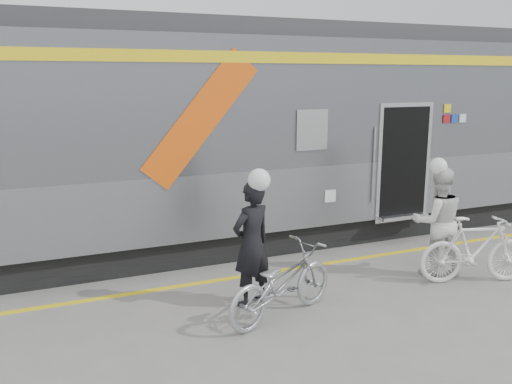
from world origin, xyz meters
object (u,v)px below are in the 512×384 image
man (252,244)px  bicycle_left (282,283)px  woman (437,222)px  bicycle_right (476,250)px

man → bicycle_left: size_ratio=0.95×
man → bicycle_left: man is taller
man → bicycle_left: bearing=89.4°
bicycle_left → woman: 3.07m
man → bicycle_right: size_ratio=1.01×
bicycle_left → woman: size_ratio=1.06×
bicycle_left → bicycle_right: 3.31m
woman → bicycle_right: woman is taller
bicycle_right → woman: bearing=46.9°
woman → bicycle_right: (0.30, -0.55, -0.34)m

